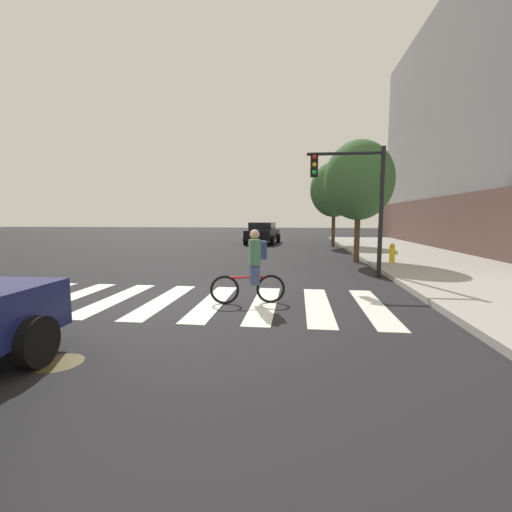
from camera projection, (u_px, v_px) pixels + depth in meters
The scene contains 9 objects.
ground_plane at pixel (186, 302), 7.96m from camera, with size 120.00×120.00×0.00m, color black.
crosswalk_stripes at pixel (188, 301), 7.95m from camera, with size 8.93×3.38×0.01m.
manhole_cover at pixel (59, 363), 4.59m from camera, with size 0.64×0.64×0.01m, color #473D1E.
sedan_mid at pixel (263, 233), 25.65m from camera, with size 2.51×4.80×1.61m.
cyclist at pixel (253, 267), 7.69m from camera, with size 1.68×0.45×1.69m.
traffic_light_near at pixel (355, 189), 10.99m from camera, with size 2.47×0.28×4.20m.
fire_hydrant at pixel (392, 253), 13.76m from camera, with size 0.33×0.22×0.78m.
street_tree_near at pixel (359, 181), 14.58m from camera, with size 2.94×2.94×5.24m.
street_tree_mid at pixel (334, 190), 22.63m from camera, with size 3.18×3.18×5.65m.
Camera 1 is at (2.56, -7.54, 1.95)m, focal length 23.91 mm.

